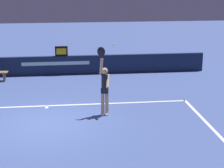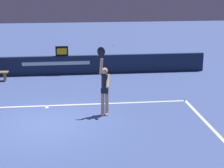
% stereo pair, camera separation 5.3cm
% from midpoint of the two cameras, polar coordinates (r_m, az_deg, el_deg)
% --- Properties ---
extents(ground_plane, '(60.00, 60.00, 0.00)m').
position_cam_midpoint_polar(ground_plane, '(13.55, -10.11, -5.77)').
color(ground_plane, '#415692').
extents(court_lines, '(11.33, 6.00, 0.00)m').
position_cam_midpoint_polar(court_lines, '(12.58, -10.36, -7.51)').
color(court_lines, white).
rests_on(court_lines, ground).
extents(back_wall, '(16.09, 0.20, 0.98)m').
position_cam_midpoint_polar(back_wall, '(19.94, -9.16, 2.73)').
color(back_wall, '#182540').
rests_on(back_wall, ground).
extents(speed_display, '(0.64, 0.13, 0.50)m').
position_cam_midpoint_polar(speed_display, '(19.77, -7.62, 4.87)').
color(speed_display, black).
rests_on(speed_display, back_wall).
extents(tennis_player, '(0.47, 0.46, 2.54)m').
position_cam_midpoint_polar(tennis_player, '(13.80, -1.22, -0.47)').
color(tennis_player, tan).
rests_on(tennis_player, ground).
extents(tennis_ball, '(0.06, 0.06, 0.06)m').
position_cam_midpoint_polar(tennis_ball, '(13.54, 0.13, 5.87)').
color(tennis_ball, '#CDE23A').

